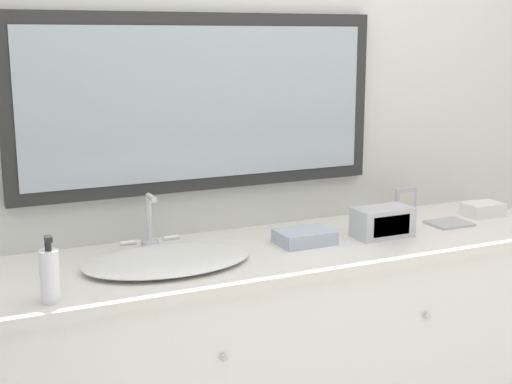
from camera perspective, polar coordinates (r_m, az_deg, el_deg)
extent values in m
cube|color=silver|center=(2.66, -0.19, 4.99)|extent=(8.00, 0.06, 2.55)
cube|color=#282828|center=(2.52, -4.49, 7.11)|extent=(1.34, 0.04, 0.62)
cube|color=#9EA8B2|center=(2.50, -4.33, 7.07)|extent=(1.25, 0.01, 0.53)
cube|color=white|center=(2.63, 2.79, -14.14)|extent=(2.05, 0.54, 0.88)
cube|color=silver|center=(2.47, 2.90, -4.60)|extent=(2.12, 0.57, 0.03)
sphere|color=silver|center=(2.16, -2.56, -13.14)|extent=(0.02, 0.02, 0.02)
sphere|color=silver|center=(2.51, 13.54, -9.72)|extent=(0.02, 0.02, 0.02)
ellipsoid|color=white|center=(2.26, -7.08, -5.39)|extent=(0.54, 0.35, 0.03)
cylinder|color=silver|center=(2.44, -8.48, -4.18)|extent=(0.06, 0.06, 0.03)
cylinder|color=silver|center=(2.41, -8.55, -2.08)|extent=(0.02, 0.02, 0.15)
cylinder|color=silver|center=(2.36, -8.37, -0.46)|extent=(0.02, 0.07, 0.02)
cylinder|color=white|center=(2.42, -10.20, -4.03)|extent=(0.05, 0.02, 0.02)
cylinder|color=white|center=(2.46, -6.81, -3.65)|extent=(0.06, 0.02, 0.02)
cylinder|color=white|center=(2.00, -16.15, -6.51)|extent=(0.05, 0.05, 0.15)
cylinder|color=black|center=(1.97, -16.31, -4.02)|extent=(0.02, 0.02, 0.04)
cube|color=black|center=(1.96, -16.29, -3.62)|extent=(0.02, 0.03, 0.01)
cube|color=#BCBCC1|center=(2.59, 10.08, -2.38)|extent=(0.21, 0.12, 0.11)
cube|color=black|center=(2.55, 10.77, -2.66)|extent=(0.15, 0.01, 0.07)
cube|color=#B2B2B7|center=(2.88, 11.87, -0.85)|extent=(0.10, 0.01, 0.12)
cube|color=beige|center=(2.87, 11.95, -0.87)|extent=(0.07, 0.00, 0.09)
cube|color=white|center=(2.99, 17.69, -1.32)|extent=(0.15, 0.11, 0.05)
cube|color=#A8B7C6|center=(2.48, 3.91, -3.61)|extent=(0.19, 0.14, 0.05)
cube|color=#ADADB2|center=(2.82, 15.18, -2.44)|extent=(0.15, 0.13, 0.01)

